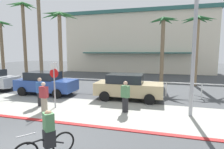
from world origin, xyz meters
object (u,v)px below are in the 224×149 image
Objects in this scene: palm_tree_0 at (1,37)px; pedestrian_0 at (44,98)px; cyclist_black_0 at (47,136)px; palm_tree_4 at (163,34)px; car_tan_2 at (128,87)px; pedestrian_2 at (125,98)px; palm_tree_2 at (38,10)px; palm_tree_1 at (23,22)px; palm_tree_3 at (60,28)px; streetlight_curb at (196,27)px; car_blue_1 at (46,83)px; pedestrian_1 at (40,93)px; stop_sign_bike_lane at (54,79)px; palm_tree_5 at (197,32)px.

pedestrian_0 is at bearing -37.16° from palm_tree_0.
pedestrian_0 reaches higher than cyclist_black_0.
palm_tree_4 is 14.56m from cyclist_black_0.
car_tan_2 reaches higher than cyclist_black_0.
cyclist_black_0 is 4.89m from pedestrian_2.
palm_tree_4 is (12.40, 1.42, -2.63)m from palm_tree_2.
car_tan_2 reaches higher than pedestrian_0.
palm_tree_3 is at bearing -15.32° from palm_tree_1.
palm_tree_0 is at bearing 153.46° from pedestrian_2.
pedestrian_2 is (-3.23, -0.07, -3.51)m from streetlight_curb.
car_blue_1 is 2.63× the size of pedestrian_1.
cyclist_black_0 is at bearing -47.81° from palm_tree_1.
palm_tree_3 is 1.59× the size of car_tan_2.
palm_tree_4 is at bearing 6.54° from palm_tree_2.
streetlight_curb is 0.87× the size of palm_tree_1.
palm_tree_1 is at bearing 160.87° from palm_tree_2.
palm_tree_2 is 12.75m from palm_tree_4.
pedestrian_1 is at bearing 174.23° from stop_sign_bike_lane.
pedestrian_2 is at bearing -41.43° from palm_tree_3.
palm_tree_2 is 2.26× the size of car_blue_1.
stop_sign_bike_lane reaches higher than pedestrian_1.
car_blue_1 is (-2.50, 2.73, -0.81)m from stop_sign_bike_lane.
palm_tree_5 is 14.22m from pedestrian_1.
pedestrian_0 is 0.95× the size of pedestrian_1.
palm_tree_1 reaches higher than pedestrian_0.
palm_tree_1 is 1.34× the size of palm_tree_5.
palm_tree_2 reaches higher than cyclist_black_0.
palm_tree_5 is 11.19m from pedestrian_2.
palm_tree_0 is 21.06m from palm_tree_5.
pedestrian_0 is at bearing -171.29° from streetlight_curb.
car_blue_1 is 1.00× the size of car_tan_2.
car_tan_2 is 2.65× the size of pedestrian_2.
streetlight_curb reaches higher than pedestrian_2.
cyclist_black_0 is at bearing -54.61° from car_blue_1.
pedestrian_2 is (7.86, -6.94, -4.69)m from palm_tree_3.
pedestrian_2 is (13.31, -8.43, -5.75)m from palm_tree_1.
palm_tree_3 is at bearing 150.11° from car_tan_2.
palm_tree_3 is (-11.09, 6.87, 1.18)m from streetlight_curb.
palm_tree_0 reaches higher than pedestrian_1.
palm_tree_2 is at bearing 151.76° from streetlight_curb.
palm_tree_1 is 5.17× the size of pedestrian_1.
palm_tree_1 is 13.30m from pedestrian_1.
palm_tree_5 is 9.29m from car_tan_2.
palm_tree_3 is 14.11m from cyclist_black_0.
palm_tree_2 reaches higher than car_blue_1.
pedestrian_0 is 0.96× the size of pedestrian_2.
palm_tree_3 reaches higher than stop_sign_bike_lane.
cyclist_black_0 is (11.89, -13.11, -5.82)m from palm_tree_1.
palm_tree_1 is (-16.54, 8.36, 2.24)m from streetlight_curb.
palm_tree_4 is 1.00× the size of palm_tree_5.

